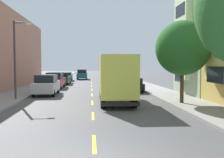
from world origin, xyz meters
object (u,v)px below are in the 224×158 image
object	(u,v)px
parked_sedan_charcoal	(117,77)
parked_wagon_navy	(67,76)
parked_wagon_black	(132,84)
moving_teal_sedan	(82,74)
parked_pickup_forest	(63,79)
delivery_box_truck	(116,77)
parked_suv_red	(55,80)
street_tree_second	(182,48)
street_lamp	(17,53)
parked_suv_silver	(47,85)
parked_pickup_sky	(113,75)

from	to	relation	value
parked_sedan_charcoal	parked_wagon_navy	bearing A→B (deg)	166.09
parked_wagon_black	moving_teal_sedan	size ratio (longest dim) A/B	0.98
parked_sedan_charcoal	parked_pickup_forest	bearing A→B (deg)	-146.38
delivery_box_truck	parked_suv_red	size ratio (longest dim) A/B	1.61
parked_wagon_black	moving_teal_sedan	xyz separation A→B (m)	(-6.08, 23.29, 0.18)
street_tree_second	street_lamp	distance (m)	12.71
street_tree_second	parked_sedan_charcoal	bearing A→B (deg)	94.51
parked_wagon_black	parked_suv_silver	size ratio (longest dim) A/B	0.98
parked_sedan_charcoal	parked_suv_silver	distance (m)	20.96
parked_pickup_sky	parked_sedan_charcoal	xyz separation A→B (m)	(0.02, -7.32, -0.08)
delivery_box_truck	parked_wagon_black	distance (m)	8.18
street_lamp	parked_pickup_sky	size ratio (longest dim) A/B	1.16
parked_wagon_black	parked_sedan_charcoal	size ratio (longest dim) A/B	1.04
parked_sedan_charcoal	parked_wagon_navy	xyz separation A→B (m)	(-8.72, 2.16, 0.05)
street_tree_second	parked_wagon_black	distance (m)	9.87
parked_sedan_charcoal	parked_pickup_forest	world-z (taller)	parked_pickup_forest
street_tree_second	parked_pickup_forest	bearing A→B (deg)	117.77
street_lamp	parked_wagon_black	xyz separation A→B (m)	(10.22, 6.04, -2.96)
moving_teal_sedan	parked_wagon_black	bearing A→B (deg)	-75.37
parked_wagon_black	delivery_box_truck	bearing A→B (deg)	-107.89
parked_pickup_sky	parked_pickup_forest	world-z (taller)	same
parked_pickup_sky	parked_wagon_navy	bearing A→B (deg)	-149.34
parked_suv_red	parked_suv_silver	size ratio (longest dim) A/B	1.01
street_lamp	street_tree_second	bearing A→B (deg)	-13.84
parked_wagon_black	parked_pickup_sky	size ratio (longest dim) A/B	0.88
parked_suv_red	parked_sedan_charcoal	world-z (taller)	parked_suv_red
parked_suv_silver	parked_wagon_black	bearing A→B (deg)	14.71
parked_suv_silver	parked_pickup_forest	xyz separation A→B (m)	(0.08, 13.37, -0.16)
parked_wagon_black	parked_wagon_navy	size ratio (longest dim) A/B	0.99
delivery_box_truck	parked_wagon_black	world-z (taller)	delivery_box_truck
delivery_box_truck	parked_suv_silver	distance (m)	8.24
street_lamp	moving_teal_sedan	bearing A→B (deg)	81.97
street_tree_second	parked_wagon_navy	size ratio (longest dim) A/B	1.24
parked_sedan_charcoal	moving_teal_sedan	distance (m)	8.94
parked_wagon_black	parked_sedan_charcoal	xyz separation A→B (m)	(0.08, 16.82, -0.05)
street_tree_second	parked_wagon_black	size ratio (longest dim) A/B	1.24
parked_wagon_black	parked_pickup_forest	distance (m)	14.00
parked_suv_silver	parked_pickup_forest	bearing A→B (deg)	89.64
parked_suv_red	parked_wagon_navy	xyz separation A→B (m)	(0.11, 14.24, -0.18)
parked_pickup_forest	parked_suv_red	bearing A→B (deg)	-92.18
parked_wagon_navy	moving_teal_sedan	size ratio (longest dim) A/B	0.99
parked_pickup_sky	moving_teal_sedan	world-z (taller)	moving_teal_sedan
street_tree_second	delivery_box_truck	xyz separation A→B (m)	(-4.61, 1.37, -2.07)
parked_sedan_charcoal	parked_pickup_sky	bearing A→B (deg)	90.15
street_lamp	moving_teal_sedan	distance (m)	29.75
parked_sedan_charcoal	parked_suv_silver	bearing A→B (deg)	-114.44
delivery_box_truck	parked_suv_silver	bearing A→B (deg)	138.23
street_lamp	parked_suv_silver	world-z (taller)	street_lamp
parked_wagon_black	parked_pickup_sky	xyz separation A→B (m)	(0.06, 24.14, 0.02)
delivery_box_truck	parked_suv_red	world-z (taller)	delivery_box_truck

